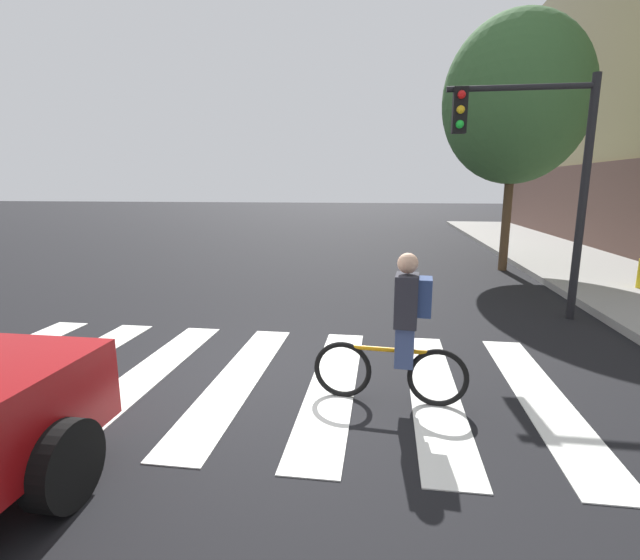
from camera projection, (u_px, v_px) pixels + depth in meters
The scene contains 5 objects.
ground_plane at pixel (250, 379), 5.74m from camera, with size 120.00×120.00×0.00m, color black.
crosswalk_stripes at pixel (238, 378), 5.76m from camera, with size 7.75×3.73×0.01m.
cyclist at pixel (402, 330), 4.96m from camera, with size 1.71×0.38×1.69m.
traffic_light_near at pixel (537, 157), 7.89m from camera, with size 2.47×0.28×4.20m.
street_tree_near at pixel (516, 100), 12.24m from camera, with size 3.84×3.84×6.84m.
Camera 1 is at (1.62, -5.20, 2.38)m, focal length 25.75 mm.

